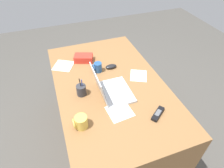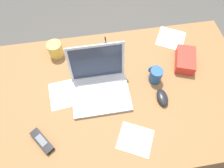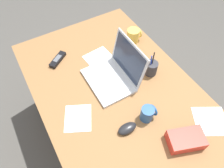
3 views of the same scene
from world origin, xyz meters
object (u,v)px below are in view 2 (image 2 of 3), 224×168
at_px(computer_mouse, 162,97).
at_px(pen_holder, 107,52).
at_px(coffee_mug_white, 55,49).
at_px(coffee_mug_tall, 155,75).
at_px(laptop, 100,85).
at_px(snack_bag, 185,60).
at_px(cordless_phone, 42,141).

distance_m(computer_mouse, pen_holder, 0.43).
relative_size(computer_mouse, coffee_mug_white, 1.08).
bearing_deg(coffee_mug_tall, laptop, -177.41).
height_order(pen_holder, snack_bag, pen_holder).
distance_m(laptop, cordless_phone, 0.41).
xyz_separation_m(coffee_mug_tall, snack_bag, (0.21, 0.08, -0.01)).
distance_m(computer_mouse, coffee_mug_white, 0.71).
relative_size(coffee_mug_white, snack_bag, 0.56).
distance_m(laptop, snack_bag, 0.55).
bearing_deg(coffee_mug_white, computer_mouse, -36.20).
relative_size(laptop, snack_bag, 1.78).
height_order(computer_mouse, cordless_phone, computer_mouse).
bearing_deg(cordless_phone, computer_mouse, 11.55).
height_order(laptop, cordless_phone, laptop).
bearing_deg(computer_mouse, cordless_phone, -168.43).
distance_m(laptop, coffee_mug_tall, 0.33).
relative_size(laptop, cordless_phone, 2.23).
relative_size(coffee_mug_white, pen_holder, 0.57).
bearing_deg(cordless_phone, coffee_mug_tall, 22.43).
relative_size(computer_mouse, cordless_phone, 0.75).
xyz_separation_m(coffee_mug_white, pen_holder, (0.31, -0.07, -0.00)).
distance_m(coffee_mug_white, snack_bag, 0.80).
xyz_separation_m(laptop, snack_bag, (0.54, 0.10, -0.02)).
xyz_separation_m(computer_mouse, coffee_mug_tall, (-0.01, 0.13, 0.03)).
relative_size(coffee_mug_tall, pen_holder, 0.53).
bearing_deg(snack_bag, coffee_mug_tall, -158.44).
xyz_separation_m(laptop, computer_mouse, (0.33, -0.12, -0.03)).
bearing_deg(laptop, coffee_mug_tall, 2.59).
distance_m(coffee_mug_tall, snack_bag, 0.23).
height_order(coffee_mug_tall, snack_bag, coffee_mug_tall).
bearing_deg(coffee_mug_tall, coffee_mug_white, 153.25).
relative_size(laptop, coffee_mug_white, 3.19).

